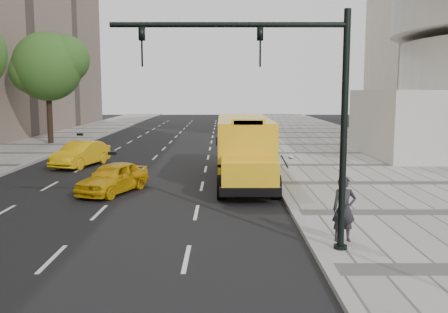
{
  "coord_description": "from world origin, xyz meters",
  "views": [
    {
      "loc": [
        3.44,
        -22.54,
        4.34
      ],
      "look_at": [
        3.5,
        -4.0,
        1.9
      ],
      "focal_mm": 40.0,
      "sensor_mm": 36.0,
      "label": 1
    }
  ],
  "objects_px": {
    "taxi_far": "(81,154)",
    "taxi_near": "(113,178)",
    "pedestrian": "(344,209)",
    "traffic_signal": "(290,101)",
    "tree_c": "(49,66)",
    "school_bus": "(244,143)"
  },
  "relations": [
    {
      "from": "taxi_far",
      "to": "taxi_near",
      "type": "bearing_deg",
      "value": -49.74
    },
    {
      "from": "taxi_far",
      "to": "pedestrian",
      "type": "bearing_deg",
      "value": -36.83
    },
    {
      "from": "taxi_near",
      "to": "traffic_signal",
      "type": "height_order",
      "value": "traffic_signal"
    },
    {
      "from": "taxi_near",
      "to": "traffic_signal",
      "type": "relative_size",
      "value": 0.61
    },
    {
      "from": "tree_c",
      "to": "pedestrian",
      "type": "relative_size",
      "value": 4.88
    },
    {
      "from": "pedestrian",
      "to": "taxi_far",
      "type": "bearing_deg",
      "value": 124.46
    },
    {
      "from": "pedestrian",
      "to": "traffic_signal",
      "type": "relative_size",
      "value": 0.29
    },
    {
      "from": "taxi_far",
      "to": "pedestrian",
      "type": "distance_m",
      "value": 18.93
    },
    {
      "from": "taxi_near",
      "to": "pedestrian",
      "type": "bearing_deg",
      "value": -21.23
    },
    {
      "from": "taxi_far",
      "to": "traffic_signal",
      "type": "distance_m",
      "value": 18.85
    },
    {
      "from": "tree_c",
      "to": "taxi_far",
      "type": "xyz_separation_m",
      "value": [
        5.65,
        -11.74,
        -5.6
      ]
    },
    {
      "from": "school_bus",
      "to": "tree_c",
      "type": "bearing_deg",
      "value": 133.5
    },
    {
      "from": "tree_c",
      "to": "taxi_far",
      "type": "height_order",
      "value": "tree_c"
    },
    {
      "from": "tree_c",
      "to": "taxi_near",
      "type": "xyz_separation_m",
      "value": [
        9.16,
        -19.33,
        -5.65
      ]
    },
    {
      "from": "taxi_far",
      "to": "tree_c",
      "type": "bearing_deg",
      "value": 131.14
    },
    {
      "from": "taxi_near",
      "to": "taxi_far",
      "type": "distance_m",
      "value": 8.36
    },
    {
      "from": "tree_c",
      "to": "taxi_far",
      "type": "relative_size",
      "value": 2.06
    },
    {
      "from": "school_bus",
      "to": "taxi_far",
      "type": "relative_size",
      "value": 2.64
    },
    {
      "from": "tree_c",
      "to": "pedestrian",
      "type": "xyz_separation_m",
      "value": [
        17.23,
        -26.71,
        -5.25
      ]
    },
    {
      "from": "traffic_signal",
      "to": "tree_c",
      "type": "bearing_deg",
      "value": 119.64
    },
    {
      "from": "taxi_near",
      "to": "taxi_far",
      "type": "bearing_deg",
      "value": 136.03
    },
    {
      "from": "tree_c",
      "to": "school_bus",
      "type": "distance_m",
      "value": 22.11
    }
  ]
}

